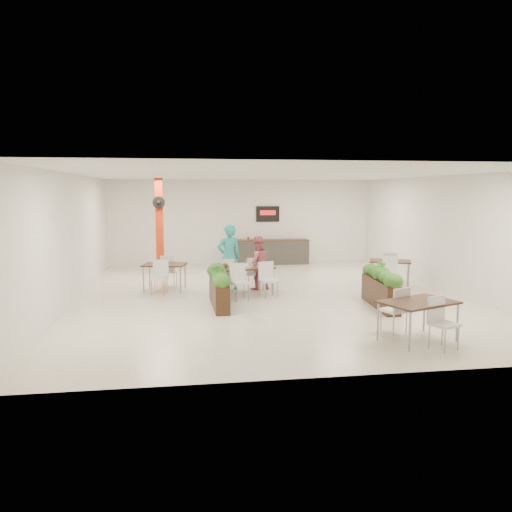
{
  "coord_description": "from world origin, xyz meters",
  "views": [
    {
      "loc": [
        -2.28,
        -12.93,
        2.76
      ],
      "look_at": [
        -0.39,
        -0.27,
        1.1
      ],
      "focal_mm": 35.0,
      "sensor_mm": 36.0,
      "label": 1
    }
  ],
  "objects_px": {
    "diner_woman": "(257,263)",
    "side_table_a": "(164,268)",
    "diner_man": "(229,257)",
    "planter_right": "(380,286)",
    "red_column": "(160,226)",
    "side_table_c": "(418,307)",
    "main_table": "(246,271)",
    "planter_left": "(219,285)",
    "side_table_b": "(390,265)",
    "service_counter": "(269,251)"
  },
  "relations": [
    {
      "from": "diner_woman",
      "to": "side_table_a",
      "type": "height_order",
      "value": "diner_woman"
    },
    {
      "from": "diner_man",
      "to": "planter_right",
      "type": "relative_size",
      "value": 0.88
    },
    {
      "from": "red_column",
      "to": "diner_man",
      "type": "xyz_separation_m",
      "value": [
        2.01,
        -2.95,
        -0.71
      ]
    },
    {
      "from": "diner_woman",
      "to": "side_table_a",
      "type": "xyz_separation_m",
      "value": [
        -2.59,
        0.23,
        -0.13
      ]
    },
    {
      "from": "side_table_c",
      "to": "red_column",
      "type": "bearing_deg",
      "value": 100.11
    },
    {
      "from": "red_column",
      "to": "side_table_c",
      "type": "height_order",
      "value": "red_column"
    },
    {
      "from": "red_column",
      "to": "planter_right",
      "type": "bearing_deg",
      "value": -45.64
    },
    {
      "from": "main_table",
      "to": "red_column",
      "type": "bearing_deg",
      "value": 123.67
    },
    {
      "from": "diner_man",
      "to": "planter_right",
      "type": "height_order",
      "value": "diner_man"
    },
    {
      "from": "planter_left",
      "to": "main_table",
      "type": "bearing_deg",
      "value": 57.68
    },
    {
      "from": "red_column",
      "to": "side_table_a",
      "type": "height_order",
      "value": "red_column"
    },
    {
      "from": "side_table_a",
      "to": "side_table_c",
      "type": "distance_m",
      "value": 7.32
    },
    {
      "from": "planter_left",
      "to": "side_table_a",
      "type": "distance_m",
      "value": 2.58
    },
    {
      "from": "side_table_a",
      "to": "red_column",
      "type": "bearing_deg",
      "value": 106.26
    },
    {
      "from": "side_table_b",
      "to": "side_table_c",
      "type": "xyz_separation_m",
      "value": [
        -1.74,
        -5.26,
        0.01
      ]
    },
    {
      "from": "red_column",
      "to": "service_counter",
      "type": "distance_m",
      "value": 4.56
    },
    {
      "from": "planter_right",
      "to": "side_table_a",
      "type": "distance_m",
      "value": 5.91
    },
    {
      "from": "main_table",
      "to": "planter_right",
      "type": "relative_size",
      "value": 0.88
    },
    {
      "from": "diner_man",
      "to": "side_table_c",
      "type": "distance_m",
      "value": 6.1
    },
    {
      "from": "planter_right",
      "to": "side_table_a",
      "type": "relative_size",
      "value": 1.26
    },
    {
      "from": "red_column",
      "to": "main_table",
      "type": "bearing_deg",
      "value": -56.33
    },
    {
      "from": "red_column",
      "to": "side_table_a",
      "type": "bearing_deg",
      "value": -85.33
    },
    {
      "from": "planter_right",
      "to": "side_table_b",
      "type": "xyz_separation_m",
      "value": [
        1.35,
        2.55,
        0.11
      ]
    },
    {
      "from": "planter_right",
      "to": "side_table_c",
      "type": "height_order",
      "value": "planter_right"
    },
    {
      "from": "planter_left",
      "to": "side_table_a",
      "type": "height_order",
      "value": "planter_left"
    },
    {
      "from": "service_counter",
      "to": "main_table",
      "type": "height_order",
      "value": "service_counter"
    },
    {
      "from": "side_table_a",
      "to": "side_table_b",
      "type": "xyz_separation_m",
      "value": [
        6.54,
        -0.27,
        0.0
      ]
    },
    {
      "from": "diner_man",
      "to": "diner_woman",
      "type": "height_order",
      "value": "diner_man"
    },
    {
      "from": "service_counter",
      "to": "planter_left",
      "type": "bearing_deg",
      "value": -109.63
    },
    {
      "from": "red_column",
      "to": "service_counter",
      "type": "bearing_deg",
      "value": 25.0
    },
    {
      "from": "service_counter",
      "to": "diner_man",
      "type": "xyz_separation_m",
      "value": [
        -1.98,
        -4.82,
        0.44
      ]
    },
    {
      "from": "red_column",
      "to": "planter_left",
      "type": "height_order",
      "value": "red_column"
    },
    {
      "from": "main_table",
      "to": "diner_man",
      "type": "bearing_deg",
      "value": 120.8
    },
    {
      "from": "red_column",
      "to": "diner_man",
      "type": "relative_size",
      "value": 1.72
    },
    {
      "from": "red_column",
      "to": "service_counter",
      "type": "xyz_separation_m",
      "value": [
        4.0,
        1.86,
        -1.15
      ]
    },
    {
      "from": "planter_left",
      "to": "planter_right",
      "type": "xyz_separation_m",
      "value": [
        3.83,
        -0.62,
        -0.01
      ]
    },
    {
      "from": "main_table",
      "to": "side_table_b",
      "type": "relative_size",
      "value": 1.13
    },
    {
      "from": "planter_right",
      "to": "side_table_a",
      "type": "bearing_deg",
      "value": 151.52
    },
    {
      "from": "red_column",
      "to": "side_table_c",
      "type": "xyz_separation_m",
      "value": [
        5.02,
        -8.25,
        -1.01
      ]
    },
    {
      "from": "side_table_b",
      "to": "side_table_c",
      "type": "relative_size",
      "value": 0.99
    },
    {
      "from": "red_column",
      "to": "planter_left",
      "type": "distance_m",
      "value": 5.28
    },
    {
      "from": "red_column",
      "to": "side_table_a",
      "type": "relative_size",
      "value": 1.91
    },
    {
      "from": "service_counter",
      "to": "main_table",
      "type": "distance_m",
      "value": 5.7
    },
    {
      "from": "service_counter",
      "to": "planter_right",
      "type": "height_order",
      "value": "service_counter"
    },
    {
      "from": "red_column",
      "to": "side_table_b",
      "type": "height_order",
      "value": "red_column"
    },
    {
      "from": "red_column",
      "to": "diner_woman",
      "type": "bearing_deg",
      "value": -46.39
    },
    {
      "from": "service_counter",
      "to": "diner_man",
      "type": "bearing_deg",
      "value": -112.39
    },
    {
      "from": "side_table_a",
      "to": "side_table_c",
      "type": "xyz_separation_m",
      "value": [
        4.8,
        -5.53,
        0.01
      ]
    },
    {
      "from": "main_table",
      "to": "side_table_a",
      "type": "height_order",
      "value": "same"
    },
    {
      "from": "red_column",
      "to": "planter_left",
      "type": "xyz_separation_m",
      "value": [
        1.58,
        -4.91,
        -1.12
      ]
    }
  ]
}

